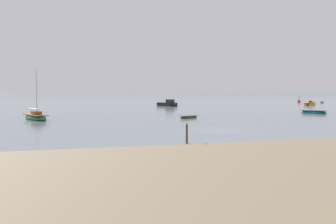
{
  "coord_description": "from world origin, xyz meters",
  "views": [
    {
      "loc": [
        -18.31,
        -42.35,
        4.59
      ],
      "look_at": [
        1.57,
        23.62,
        0.68
      ],
      "focal_mm": 46.15,
      "sensor_mm": 36.0,
      "label": 1
    }
  ],
  "objects_px": {
    "rowboat_moored_0": "(189,117)",
    "channel_buoy": "(299,101)",
    "sailboat_moored_0": "(36,117)",
    "motorboat_moored_3": "(310,104)",
    "mooring_post_near": "(187,134)",
    "rowboat_moored_2": "(314,112)",
    "rowboat_moored_5": "(322,102)",
    "motorboat_moored_1": "(169,105)"
  },
  "relations": [
    {
      "from": "rowboat_moored_0",
      "to": "channel_buoy",
      "type": "height_order",
      "value": "channel_buoy"
    },
    {
      "from": "sailboat_moored_0",
      "to": "motorboat_moored_3",
      "type": "height_order",
      "value": "sailboat_moored_0"
    },
    {
      "from": "motorboat_moored_3",
      "to": "mooring_post_near",
      "type": "distance_m",
      "value": 84.58
    },
    {
      "from": "rowboat_moored_2",
      "to": "rowboat_moored_5",
      "type": "height_order",
      "value": "rowboat_moored_2"
    },
    {
      "from": "rowboat_moored_0",
      "to": "channel_buoy",
      "type": "relative_size",
      "value": 1.5
    },
    {
      "from": "motorboat_moored_1",
      "to": "sailboat_moored_0",
      "type": "height_order",
      "value": "sailboat_moored_0"
    },
    {
      "from": "rowboat_moored_2",
      "to": "mooring_post_near",
      "type": "bearing_deg",
      "value": -82.97
    },
    {
      "from": "sailboat_moored_0",
      "to": "channel_buoy",
      "type": "bearing_deg",
      "value": 105.18
    },
    {
      "from": "rowboat_moored_0",
      "to": "mooring_post_near",
      "type": "distance_m",
      "value": 29.62
    },
    {
      "from": "motorboat_moored_1",
      "to": "mooring_post_near",
      "type": "xyz_separation_m",
      "value": [
        -19.41,
        -68.61,
        0.42
      ]
    },
    {
      "from": "sailboat_moored_0",
      "to": "motorboat_moored_3",
      "type": "xyz_separation_m",
      "value": [
        68.19,
        32.21,
        -0.08
      ]
    },
    {
      "from": "motorboat_moored_1",
      "to": "rowboat_moored_2",
      "type": "xyz_separation_m",
      "value": [
        15.91,
        -35.99,
        -0.18
      ]
    },
    {
      "from": "rowboat_moored_2",
      "to": "channel_buoy",
      "type": "relative_size",
      "value": 2.02
    },
    {
      "from": "rowboat_moored_2",
      "to": "motorboat_moored_1",
      "type": "bearing_deg",
      "value": 168.16
    },
    {
      "from": "mooring_post_near",
      "to": "rowboat_moored_5",
      "type": "bearing_deg",
      "value": 47.83
    },
    {
      "from": "motorboat_moored_3",
      "to": "rowboat_moored_5",
      "type": "xyz_separation_m",
      "value": [
        13.53,
        13.67,
        -0.1
      ]
    },
    {
      "from": "motorboat_moored_1",
      "to": "sailboat_moored_0",
      "type": "xyz_separation_m",
      "value": [
        -31.46,
        -37.56,
        -0.05
      ]
    },
    {
      "from": "rowboat_moored_2",
      "to": "channel_buoy",
      "type": "height_order",
      "value": "channel_buoy"
    },
    {
      "from": "rowboat_moored_0",
      "to": "rowboat_moored_2",
      "type": "relative_size",
      "value": 0.74
    },
    {
      "from": "mooring_post_near",
      "to": "rowboat_moored_2",
      "type": "bearing_deg",
      "value": 42.72
    },
    {
      "from": "motorboat_moored_1",
      "to": "motorboat_moored_3",
      "type": "height_order",
      "value": "motorboat_moored_1"
    },
    {
      "from": "mooring_post_near",
      "to": "sailboat_moored_0",
      "type": "bearing_deg",
      "value": 111.21
    },
    {
      "from": "rowboat_moored_5",
      "to": "mooring_post_near",
      "type": "xyz_separation_m",
      "value": [
        -69.68,
        -76.92,
        0.65
      ]
    },
    {
      "from": "channel_buoy",
      "to": "mooring_post_near",
      "type": "distance_m",
      "value": 105.46
    },
    {
      "from": "sailboat_moored_0",
      "to": "rowboat_moored_2",
      "type": "distance_m",
      "value": 47.39
    },
    {
      "from": "rowboat_moored_0",
      "to": "channel_buoy",
      "type": "distance_m",
      "value": 77.98
    },
    {
      "from": "rowboat_moored_2",
      "to": "rowboat_moored_5",
      "type": "relative_size",
      "value": 1.38
    },
    {
      "from": "rowboat_moored_0",
      "to": "channel_buoy",
      "type": "xyz_separation_m",
      "value": [
        55.56,
        54.72,
        0.32
      ]
    },
    {
      "from": "rowboat_moored_0",
      "to": "mooring_post_near",
      "type": "relative_size",
      "value": 1.85
    },
    {
      "from": "motorboat_moored_1",
      "to": "sailboat_moored_0",
      "type": "distance_m",
      "value": 48.99
    },
    {
      "from": "sailboat_moored_0",
      "to": "rowboat_moored_2",
      "type": "relative_size",
      "value": 1.62
    },
    {
      "from": "rowboat_moored_5",
      "to": "mooring_post_near",
      "type": "distance_m",
      "value": 103.79
    },
    {
      "from": "channel_buoy",
      "to": "sailboat_moored_0",
      "type": "bearing_deg",
      "value": -146.42
    },
    {
      "from": "rowboat_moored_2",
      "to": "motorboat_moored_3",
      "type": "bearing_deg",
      "value": 110.1
    },
    {
      "from": "motorboat_moored_1",
      "to": "mooring_post_near",
      "type": "bearing_deg",
      "value": -36.15
    },
    {
      "from": "sailboat_moored_0",
      "to": "mooring_post_near",
      "type": "distance_m",
      "value": 33.3
    },
    {
      "from": "rowboat_moored_0",
      "to": "motorboat_moored_3",
      "type": "height_order",
      "value": "motorboat_moored_3"
    },
    {
      "from": "rowboat_moored_5",
      "to": "mooring_post_near",
      "type": "relative_size",
      "value": 1.8
    },
    {
      "from": "motorboat_moored_1",
      "to": "sailboat_moored_0",
      "type": "relative_size",
      "value": 0.92
    },
    {
      "from": "sailboat_moored_0",
      "to": "motorboat_moored_1",
      "type": "bearing_deg",
      "value": 121.66
    },
    {
      "from": "sailboat_moored_0",
      "to": "channel_buoy",
      "type": "height_order",
      "value": "sailboat_moored_0"
    },
    {
      "from": "rowboat_moored_5",
      "to": "mooring_post_near",
      "type": "height_order",
      "value": "mooring_post_near"
    }
  ]
}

